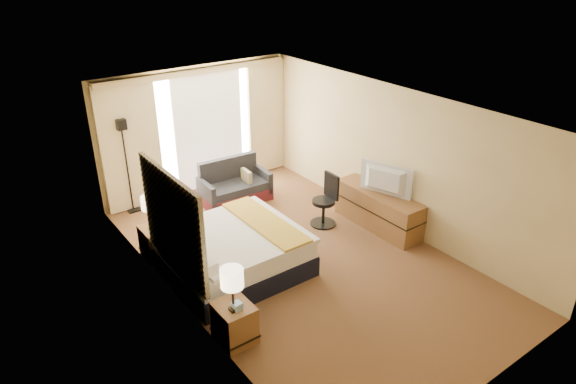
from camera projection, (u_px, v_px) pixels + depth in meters
floor at (299, 258)px, 8.59m from camera, size 4.20×7.00×0.02m
ceiling at (301, 107)px, 7.46m from camera, size 4.20×7.00×0.02m
wall_back at (196, 129)px, 10.56m from camera, size 4.20×0.02×2.60m
wall_front at (498, 301)px, 5.49m from camera, size 4.20×0.02×2.60m
wall_left at (176, 228)px, 6.91m from camera, size 0.02×7.00×2.60m
wall_right at (393, 158)px, 9.15m from camera, size 0.02×7.00×2.60m
headboard at (173, 222)px, 7.08m from camera, size 0.06×1.85×1.50m
nightstand_left at (234, 323)px, 6.72m from camera, size 0.45×0.52×0.55m
nightstand_right at (157, 242)px, 8.53m from camera, size 0.45×0.52×0.55m
media_dresser at (378, 209)px, 9.42m from camera, size 0.50×1.80×0.70m
window at (208, 126)px, 10.67m from camera, size 2.30×0.02×2.30m
curtains at (198, 126)px, 10.43m from camera, size 4.12×0.19×2.56m
bed at (233, 252)px, 8.11m from camera, size 2.02×1.85×0.98m
loveseat at (234, 188)px, 10.41m from camera, size 1.41×0.81×0.86m
floor_lamp at (124, 147)px, 9.56m from camera, size 0.24×0.24×1.87m
desk_chair at (326, 202)px, 9.47m from camera, size 0.48×0.48×0.99m
lamp_left at (232, 279)px, 6.31m from camera, size 0.30×0.30×0.62m
lamp_right at (149, 203)px, 8.25m from camera, size 0.26×0.26×0.56m
tissue_box at (237, 306)px, 6.51m from camera, size 0.12×0.12×0.11m
telephone at (164, 228)px, 8.33m from camera, size 0.21×0.18×0.07m
television at (384, 181)px, 9.03m from camera, size 0.43×0.98×0.57m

